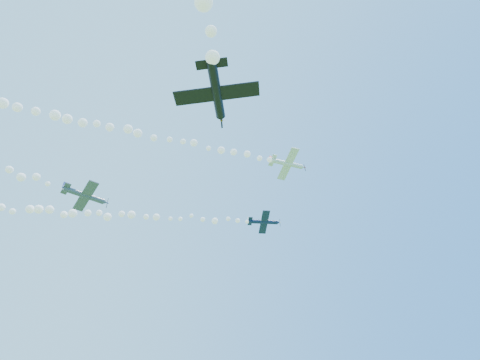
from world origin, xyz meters
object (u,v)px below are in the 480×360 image
plane_navy (264,222)px  plane_grey (86,196)px  plane_black (217,92)px  plane_white (288,164)px

plane_navy → plane_grey: (-34.90, 0.56, -5.61)m
plane_grey → plane_black: bearing=-85.1°
plane_white → plane_black: (-27.89, -25.34, -22.22)m
plane_navy → plane_grey: bearing=-156.6°
plane_black → plane_white: bearing=-13.3°
plane_navy → plane_black: bearing=-104.2°
plane_grey → plane_black: (6.56, -36.22, -8.67)m
plane_white → plane_black: size_ratio=1.06×
plane_navy → plane_black: size_ratio=0.93×
plane_black → plane_navy: bearing=-4.0°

